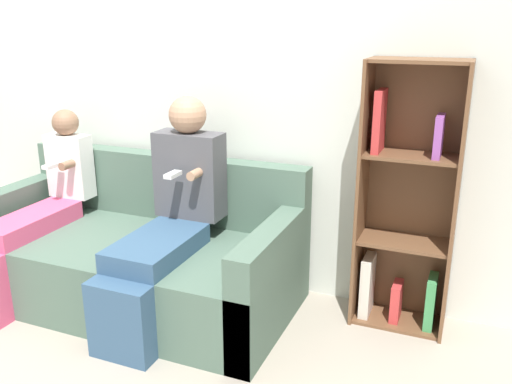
{
  "coord_description": "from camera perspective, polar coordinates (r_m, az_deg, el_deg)",
  "views": [
    {
      "loc": [
        1.7,
        -1.94,
        1.65
      ],
      "look_at": [
        0.64,
        0.62,
        0.76
      ],
      "focal_mm": 38.0,
      "sensor_mm": 36.0,
      "label": 1
    }
  ],
  "objects": [
    {
      "name": "couch",
      "position": [
        3.39,
        -12.49,
        -6.75
      ],
      "size": [
        1.93,
        0.94,
        0.83
      ],
      "color": "#4C6656",
      "rests_on": "ground_plane"
    },
    {
      "name": "adult_seated",
      "position": [
        3.06,
        -9.14,
        -2.07
      ],
      "size": [
        0.4,
        0.92,
        1.23
      ],
      "color": "#335170",
      "rests_on": "ground_plane"
    },
    {
      "name": "bookshelf",
      "position": [
        3.04,
        15.49,
        -1.64
      ],
      "size": [
        0.5,
        0.29,
        1.46
      ],
      "color": "brown",
      "rests_on": "ground_plane"
    },
    {
      "name": "child_seated",
      "position": [
        3.59,
        -22.02,
        -1.59
      ],
      "size": [
        0.29,
        0.92,
        1.1
      ],
      "color": "#DB4C75",
      "rests_on": "ground_plane"
    },
    {
      "name": "ground_plane",
      "position": [
        3.06,
        -16.44,
        -15.66
      ],
      "size": [
        14.0,
        14.0,
        0.0
      ],
      "primitive_type": "plane",
      "color": "#9E9384"
    },
    {
      "name": "back_wall",
      "position": [
        3.48,
        -7.16,
        11.45
      ],
      "size": [
        10.0,
        0.06,
        2.55
      ],
      "color": "silver",
      "rests_on": "ground_plane"
    }
  ]
}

